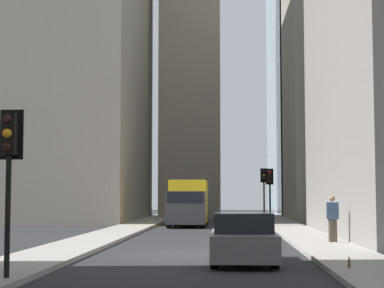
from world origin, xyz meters
name	(u,v)px	position (x,y,z in m)	size (l,w,h in m)	color
ground_plane	(198,254)	(0.00, 0.00, 0.00)	(135.00, 135.00, 0.00)	#262628
sidewalk_right	(60,252)	(0.00, 4.50, 0.07)	(90.00, 2.20, 0.14)	gray
sidewalk_left	(338,253)	(0.00, -4.50, 0.07)	(90.00, 2.20, 0.14)	gray
building_left_far	(352,40)	(29.25, -10.59, 13.75)	(12.18, 10.50, 27.48)	gray
building_right_far	(75,41)	(28.25, 10.59, 13.70)	(18.06, 10.50, 27.38)	gray
church_spire	(191,0)	(36.66, 2.16, 19.21)	(5.71, 5.71, 36.81)	gray
delivery_truck	(188,203)	(19.53, 1.40, 1.46)	(6.46, 2.25, 2.84)	yellow
hatchback_grey	(243,240)	(-2.93, -1.40, 0.66)	(4.30, 1.78, 1.42)	slate
traffic_light_foreground	(9,153)	(-7.57, 3.77, 2.81)	(0.43, 0.52, 3.64)	black
traffic_light_midblock	(270,183)	(24.70, -3.94, 2.79)	(0.43, 0.52, 3.61)	black
traffic_light_far_junction	(264,181)	(30.83, -3.88, 2.99)	(0.43, 0.52, 3.88)	black
pedestrian	(333,217)	(4.01, -4.96, 1.10)	(0.26, 0.44, 1.76)	#473D33
discarded_bottle	(349,263)	(-5.22, -3.90, 0.25)	(0.07, 0.07, 0.27)	brown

